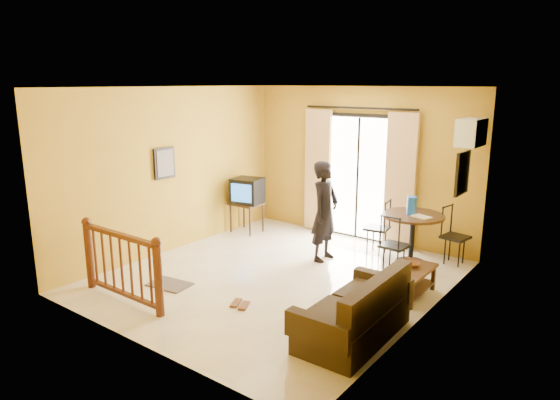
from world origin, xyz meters
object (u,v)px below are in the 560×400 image
Objects in this scene: dining_table at (413,224)px; coffee_table at (409,278)px; sofa at (357,315)px; television at (247,191)px; standing_person at (325,211)px.

coffee_table is at bearing -68.19° from dining_table.
dining_table is 2.76m from sofa.
television is 0.71× the size of coffee_table.
television is 3.88m from coffee_table.
coffee_table is at bearing -109.16° from standing_person.
coffee_table is (3.72, -0.93, -0.57)m from television.
sofa is (0.49, -2.69, -0.36)m from dining_table.
coffee_table is 0.53× the size of standing_person.
television is at bearing 165.93° from coffee_table.
coffee_table is 1.48m from sofa.
dining_table is 1.13× the size of coffee_table.
television is 4.46m from sofa.
standing_person is (-1.71, 0.52, 0.56)m from coffee_table.
dining_table is 0.60× the size of standing_person.
television is at bearing -175.03° from dining_table.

